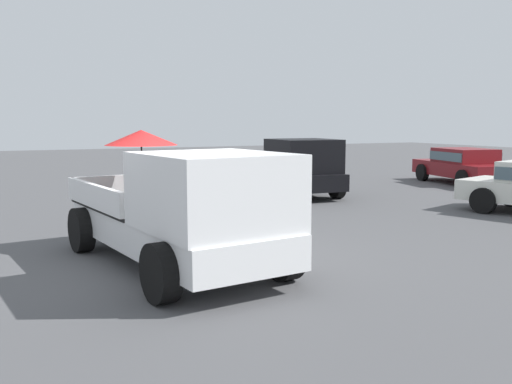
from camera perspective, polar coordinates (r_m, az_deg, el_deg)
ground_plane at (r=9.52m, az=-8.33°, el=-7.20°), size 80.00×80.00×0.00m
pickup_truck_main at (r=8.97m, az=-7.32°, el=-1.72°), size 5.25×2.77×2.18m
pickup_truck_far at (r=18.16m, az=3.33°, el=2.49°), size 4.90×2.40×1.80m
parked_sedan_near at (r=22.62m, az=20.10°, el=2.65°), size 4.57×2.62×1.33m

